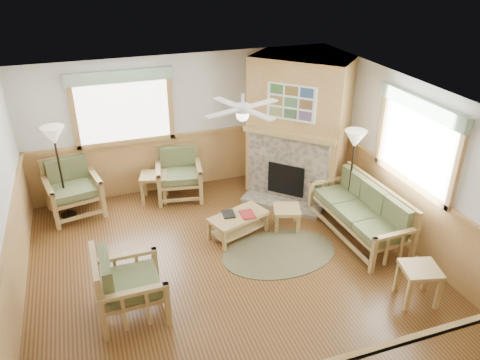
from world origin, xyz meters
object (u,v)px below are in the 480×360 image
object	(u,v)px
armchair_left	(130,283)
end_table_sofa	(418,284)
armchair_back_right	(179,174)
floor_lamp_left	(61,173)
floor_lamp_right	(351,174)
sofa	(359,212)
footstool	(286,218)
coffee_table	(238,225)
armchair_back_left	(73,189)
end_table_chairs	(154,187)

from	to	relation	value
armchair_left	end_table_sofa	distance (m)	3.95
armchair_back_right	floor_lamp_left	distance (m)	2.16
floor_lamp_right	sofa	bearing A→B (deg)	-106.04
footstool	floor_lamp_left	size ratio (longest dim) A/B	0.26
sofa	armchair_back_right	size ratio (longest dim) A/B	2.08
floor_lamp_right	coffee_table	bearing A→B (deg)	179.27
armchair_left	floor_lamp_right	bearing A→B (deg)	-73.49
armchair_back_left	armchair_back_right	distance (m)	1.97
armchair_left	floor_lamp_left	xyz separation A→B (m)	(-0.80, 2.95, 0.38)
armchair_back_left	floor_lamp_right	world-z (taller)	floor_lamp_right
coffee_table	floor_lamp_left	xyz separation A→B (m)	(-2.77, 1.64, 0.68)
end_table_sofa	floor_lamp_right	distance (m)	2.42
armchair_back_left	end_table_chairs	size ratio (longest dim) A/B	1.83
coffee_table	armchair_left	bearing A→B (deg)	-166.18
sofa	armchair_left	world-z (taller)	armchair_left
sofa	floor_lamp_left	world-z (taller)	floor_lamp_left
footstool	end_table_sofa	bearing A→B (deg)	-67.54
sofa	end_table_sofa	bearing A→B (deg)	-5.08
coffee_table	end_table_chairs	size ratio (longest dim) A/B	1.80
armchair_back_left	end_table_chairs	bearing A→B (deg)	-11.48
armchair_left	armchair_back_right	bearing A→B (deg)	-24.65
coffee_table	footstool	world-z (taller)	coffee_table
floor_lamp_left	armchair_back_left	bearing A→B (deg)	17.89
sofa	end_table_chairs	distance (m)	3.88
end_table_chairs	armchair_back_left	bearing A→B (deg)	-179.94
armchair_back_right	footstool	bearing A→B (deg)	-39.32
armchair_back_left	armchair_left	bearing A→B (deg)	-89.33
armchair_back_right	armchair_left	size ratio (longest dim) A/B	0.97
footstool	floor_lamp_left	world-z (taller)	floor_lamp_left
end_table_chairs	end_table_sofa	size ratio (longest dim) A/B	0.99
coffee_table	floor_lamp_right	bearing A→B (deg)	-20.59
armchair_back_left	armchair_back_right	size ratio (longest dim) A/B	1.06
end_table_chairs	floor_lamp_right	xyz separation A→B (m)	(3.25, -1.72, 0.56)
armchair_back_left	end_table_sofa	bearing A→B (deg)	-53.88
end_table_chairs	footstool	bearing A→B (deg)	-40.73
floor_lamp_left	end_table_chairs	bearing A→B (deg)	1.77
armchair_left	coffee_table	distance (m)	2.38
floor_lamp_left	floor_lamp_right	size ratio (longest dim) A/B	1.05
sofa	armchair_back_right	xyz separation A→B (m)	(-2.57, 2.36, 0.02)
armchair_back_right	floor_lamp_right	bearing A→B (deg)	-22.54
coffee_table	end_table_sofa	size ratio (longest dim) A/B	1.79
coffee_table	end_table_sofa	world-z (taller)	end_table_sofa
armchair_back_left	armchair_back_right	bearing A→B (deg)	-11.50
sofa	floor_lamp_right	xyz separation A→B (m)	(0.19, 0.64, 0.38)
floor_lamp_right	armchair_back_left	bearing A→B (deg)	160.01
armchair_back_left	floor_lamp_left	xyz separation A→B (m)	(-0.15, -0.05, 0.37)
armchair_back_right	sofa	bearing A→B (deg)	-33.16
armchair_back_left	floor_lamp_left	world-z (taller)	floor_lamp_left
coffee_table	floor_lamp_left	size ratio (longest dim) A/B	0.57
end_table_chairs	end_table_sofa	distance (m)	5.04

